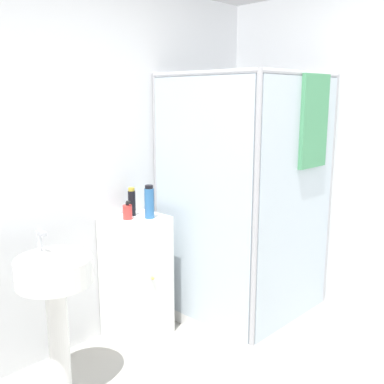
{
  "coord_description": "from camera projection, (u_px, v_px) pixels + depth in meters",
  "views": [
    {
      "loc": [
        -1.54,
        -0.94,
        1.74
      ],
      "look_at": [
        0.52,
        1.09,
        1.12
      ],
      "focal_mm": 42.0,
      "sensor_mm": 36.0,
      "label": 1
    }
  ],
  "objects": [
    {
      "name": "wall_back",
      "position": [
        72.0,
        171.0,
        2.99
      ],
      "size": [
        6.4,
        0.06,
        2.5
      ],
      "primitive_type": "cube",
      "color": "silver",
      "rests_on": "ground_plane"
    },
    {
      "name": "shower_enclosure",
      "position": [
        245.0,
        260.0,
        3.52
      ],
      "size": [
        0.99,
        1.02,
        1.91
      ],
      "color": "white",
      "rests_on": "ground_plane"
    },
    {
      "name": "vanity_cabinet",
      "position": [
        137.0,
        277.0,
        3.27
      ],
      "size": [
        0.43,
        0.36,
        0.89
      ],
      "color": "white",
      "rests_on": "ground_plane"
    },
    {
      "name": "sink",
      "position": [
        55.0,
        289.0,
        2.56
      ],
      "size": [
        0.43,
        0.43,
        0.98
      ],
      "color": "white",
      "rests_on": "ground_plane"
    },
    {
      "name": "soap_dispenser",
      "position": [
        127.0,
        212.0,
        3.13
      ],
      "size": [
        0.07,
        0.07,
        0.13
      ],
      "color": "red",
      "rests_on": "vanity_cabinet"
    },
    {
      "name": "shampoo_bottle_tall_black",
      "position": [
        132.0,
        202.0,
        3.22
      ],
      "size": [
        0.05,
        0.05,
        0.21
      ],
      "color": "black",
      "rests_on": "vanity_cabinet"
    },
    {
      "name": "shampoo_bottle_blue",
      "position": [
        149.0,
        202.0,
        3.15
      ],
      "size": [
        0.07,
        0.07,
        0.24
      ],
      "color": "#2D66A3",
      "rests_on": "vanity_cabinet"
    }
  ]
}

